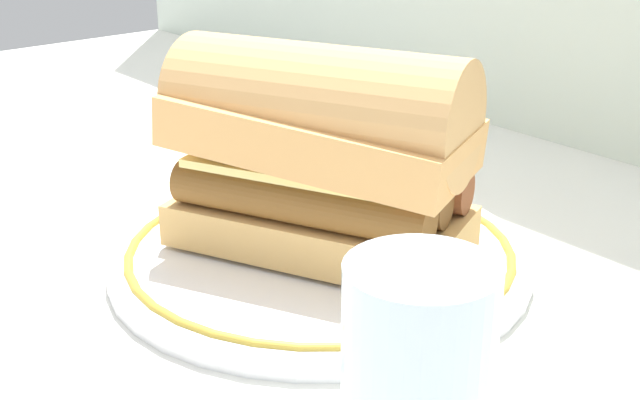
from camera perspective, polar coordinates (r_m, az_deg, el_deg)
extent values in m
plane|color=silver|center=(0.55, -1.49, -4.47)|extent=(1.50, 1.50, 0.00)
cylinder|color=white|center=(0.55, 0.00, -3.79)|extent=(0.26, 0.26, 0.01)
torus|color=#B29333|center=(0.54, 0.00, -3.23)|extent=(0.24, 0.24, 0.01)
cube|color=#DEAD65|center=(0.54, 0.00, -1.68)|extent=(0.20, 0.15, 0.03)
cylinder|color=brown|center=(0.50, -1.44, -0.07)|extent=(0.16, 0.09, 0.03)
cylinder|color=brown|center=(0.53, 0.00, 0.97)|extent=(0.16, 0.09, 0.03)
cylinder|color=brown|center=(0.55, 1.31, 1.93)|extent=(0.16, 0.09, 0.03)
cube|color=#EAD67A|center=(0.52, 0.00, 2.63)|extent=(0.17, 0.14, 0.01)
cube|color=#E5A761|center=(0.52, 0.00, 4.46)|extent=(0.20, 0.15, 0.04)
cylinder|color=#E1A967|center=(0.51, 0.00, 6.06)|extent=(0.19, 0.14, 0.07)
cylinder|color=silver|center=(0.34, 6.36, -12.22)|extent=(0.06, 0.06, 0.10)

